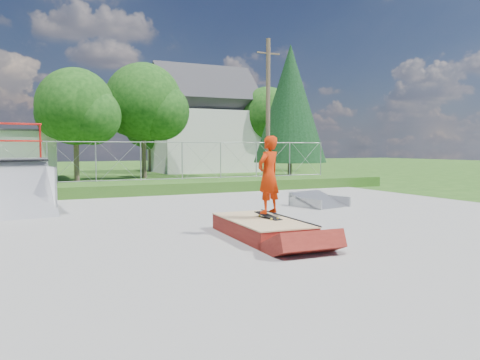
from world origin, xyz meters
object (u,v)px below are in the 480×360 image
object	(u,v)px
grind_box	(261,228)
flat_bank_ramp	(320,200)
skater	(269,178)
quarter_pipe	(0,169)

from	to	relation	value
grind_box	flat_bank_ramp	world-z (taller)	flat_bank_ramp
grind_box	skater	bearing A→B (deg)	19.05
grind_box	quarter_pipe	distance (m)	8.20
skater	flat_bank_ramp	bearing A→B (deg)	-159.43
grind_box	flat_bank_ramp	distance (m)	5.87
grind_box	flat_bank_ramp	xyz separation A→B (m)	(4.36, 3.94, 0.02)
flat_bank_ramp	grind_box	bearing A→B (deg)	-150.12
grind_box	flat_bank_ramp	size ratio (longest dim) A/B	1.84
flat_bank_ramp	skater	world-z (taller)	skater
quarter_pipe	flat_bank_ramp	distance (m)	10.05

